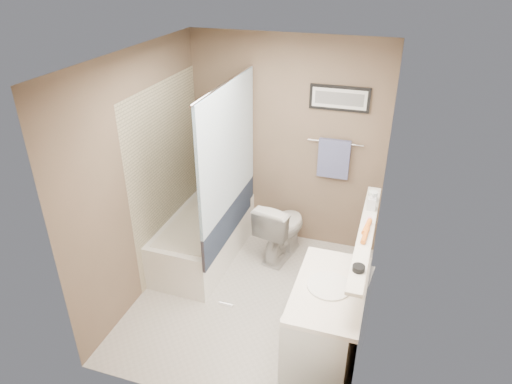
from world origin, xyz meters
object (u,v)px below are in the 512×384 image
(glass_jar, at_px, (373,197))
(vanity, at_px, (327,330))
(toilet, at_px, (281,228))
(candle_bowl_near, at_px, (359,268))
(hair_brush_back, at_px, (367,227))
(soap_bottle, at_px, (372,201))
(hair_brush_front, at_px, (365,235))
(bathtub, at_px, (204,237))

(glass_jar, bearing_deg, vanity, -100.93)
(toilet, relative_size, vanity, 0.80)
(candle_bowl_near, distance_m, hair_brush_back, 0.58)
(vanity, distance_m, candle_bowl_near, 0.76)
(candle_bowl_near, bearing_deg, toilet, 122.02)
(hair_brush_back, height_order, soap_bottle, soap_bottle)
(vanity, height_order, candle_bowl_near, candle_bowl_near)
(hair_brush_front, bearing_deg, toilet, 131.34)
(vanity, relative_size, candle_bowl_near, 10.00)
(hair_brush_back, xyz_separation_m, soap_bottle, (0.00, 0.34, 0.06))
(vanity, bearing_deg, candle_bowl_near, -21.34)
(bathtub, xyz_separation_m, glass_jar, (1.79, -0.19, 0.92))
(vanity, relative_size, hair_brush_front, 4.09)
(hair_brush_back, bearing_deg, hair_brush_front, -90.00)
(bathtub, bearing_deg, toilet, 20.04)
(soap_bottle, bearing_deg, glass_jar, 90.00)
(toilet, xyz_separation_m, candle_bowl_near, (0.95, -1.53, 0.78))
(bathtub, height_order, glass_jar, glass_jar)
(hair_brush_back, bearing_deg, vanity, -111.15)
(candle_bowl_near, height_order, hair_brush_back, hair_brush_back)
(bathtub, xyz_separation_m, hair_brush_back, (1.79, -0.67, 0.89))
(hair_brush_front, relative_size, hair_brush_back, 1.00)
(candle_bowl_near, bearing_deg, hair_brush_front, 90.00)
(vanity, distance_m, hair_brush_front, 0.83)
(hair_brush_front, relative_size, glass_jar, 2.20)
(bathtub, bearing_deg, hair_brush_front, -22.79)
(bathtub, xyz_separation_m, soap_bottle, (1.79, -0.33, 0.95))
(bathtub, bearing_deg, vanity, -34.21)
(vanity, relative_size, soap_bottle, 5.56)
(candle_bowl_near, relative_size, hair_brush_front, 0.41)
(vanity, height_order, hair_brush_front, hair_brush_front)
(toilet, distance_m, glass_jar, 1.33)
(bathtub, relative_size, hair_brush_back, 6.82)
(vanity, xyz_separation_m, glass_jar, (0.19, 0.96, 0.77))
(bathtub, xyz_separation_m, toilet, (0.83, 0.28, 0.11))
(toilet, height_order, candle_bowl_near, candle_bowl_near)
(vanity, xyz_separation_m, hair_brush_back, (0.19, 0.48, 0.74))
(glass_jar, bearing_deg, soap_bottle, -90.00)
(vanity, bearing_deg, soap_bottle, 83.52)
(hair_brush_front, bearing_deg, glass_jar, 90.00)
(toilet, xyz_separation_m, hair_brush_front, (0.95, -1.08, 0.78))
(bathtub, distance_m, vanity, 1.98)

